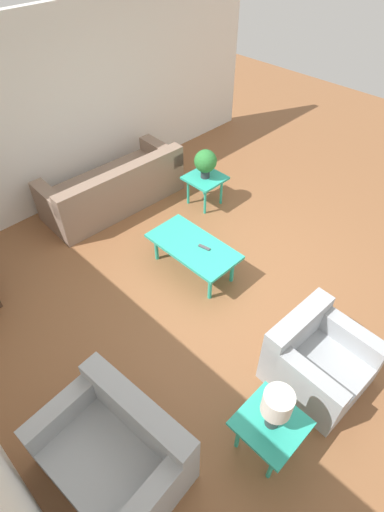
# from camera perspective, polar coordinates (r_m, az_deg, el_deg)

# --- Properties ---
(ground_plane) EXTENTS (14.00, 14.00, 0.00)m
(ground_plane) POSITION_cam_1_polar(r_m,az_deg,el_deg) (5.20, 4.53, -3.58)
(ground_plane) COLOR #8E5B38
(wall_right) EXTENTS (0.12, 7.20, 2.70)m
(wall_right) POSITION_cam_1_polar(r_m,az_deg,el_deg) (6.43, -16.77, 19.55)
(wall_right) COLOR white
(wall_right) RESTS_ON ground_plane
(sofa) EXTENTS (0.96, 2.20, 0.77)m
(sofa) POSITION_cam_1_polar(r_m,az_deg,el_deg) (6.37, -11.03, 9.43)
(sofa) COLOR gray
(sofa) RESTS_ON ground_plane
(armchair) EXTENTS (0.90, 0.90, 0.75)m
(armchair) POSITION_cam_1_polar(r_m,az_deg,el_deg) (4.32, 17.31, -13.97)
(armchair) COLOR #A8ADB2
(armchair) RESTS_ON ground_plane
(loveseat) EXTENTS (1.28, 0.96, 0.75)m
(loveseat) POSITION_cam_1_polar(r_m,az_deg,el_deg) (3.82, -10.77, -25.69)
(loveseat) COLOR #A8ADB2
(loveseat) RESTS_ON ground_plane
(coffee_table) EXTENTS (1.19, 0.61, 0.43)m
(coffee_table) POSITION_cam_1_polar(r_m,az_deg,el_deg) (5.06, 0.17, 1.19)
(coffee_table) COLOR #2DB79E
(coffee_table) RESTS_ON ground_plane
(side_table_plant) EXTENTS (0.54, 0.54, 0.49)m
(side_table_plant) POSITION_cam_1_polar(r_m,az_deg,el_deg) (6.22, 1.86, 10.67)
(side_table_plant) COLOR #2DB79E
(side_table_plant) RESTS_ON ground_plane
(side_table_lamp) EXTENTS (0.54, 0.54, 0.49)m
(side_table_lamp) POSITION_cam_1_polar(r_m,az_deg,el_deg) (3.76, 11.11, -22.75)
(side_table_lamp) COLOR #2DB79E
(side_table_lamp) RESTS_ON ground_plane
(potted_plant) EXTENTS (0.34, 0.34, 0.44)m
(potted_plant) POSITION_cam_1_polar(r_m,az_deg,el_deg) (6.04, 1.94, 13.30)
(potted_plant) COLOR #333338
(potted_plant) RESTS_ON side_table_plant
(table_lamp) EXTENTS (0.25, 0.25, 0.47)m
(table_lamp) POSITION_cam_1_polar(r_m,az_deg,el_deg) (3.42, 12.01, -20.20)
(table_lamp) COLOR #333333
(table_lamp) RESTS_ON side_table_lamp
(remote_control) EXTENTS (0.16, 0.07, 0.02)m
(remote_control) POSITION_cam_1_polar(r_m,az_deg,el_deg) (4.99, 1.76, 1.24)
(remote_control) COLOR #4C4C51
(remote_control) RESTS_ON coffee_table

